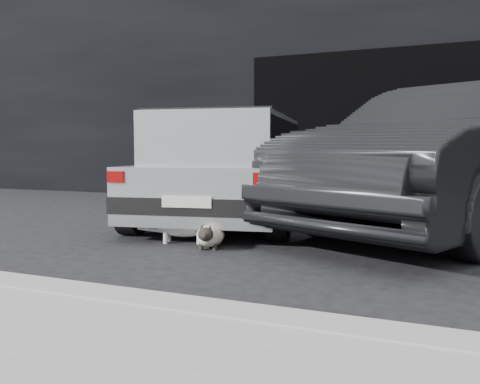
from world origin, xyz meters
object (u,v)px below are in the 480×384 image
at_px(cat_siamese, 210,236).
at_px(cat_white, 187,224).
at_px(silver_hatchback, 231,164).
at_px(second_car, 462,157).

height_order(cat_siamese, cat_white, cat_white).
xyz_separation_m(cat_siamese, cat_white, (-0.33, 0.17, 0.07)).
height_order(silver_hatchback, cat_white, silver_hatchback).
height_order(second_car, cat_white, second_car).
distance_m(second_car, cat_siamese, 3.00).
xyz_separation_m(silver_hatchback, second_car, (2.67, 0.31, 0.10)).
xyz_separation_m(silver_hatchback, cat_white, (0.21, -1.50, -0.55)).
bearing_deg(second_car, cat_white, -119.94).
distance_m(silver_hatchback, cat_white, 1.61).
bearing_deg(silver_hatchback, cat_white, -92.54).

